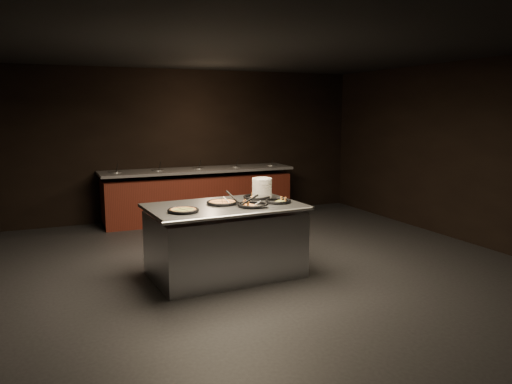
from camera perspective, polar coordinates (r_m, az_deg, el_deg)
room at (r=6.30m, az=2.73°, el=3.27°), size 7.02×8.02×2.92m
salad_bar at (r=9.74m, az=-6.55°, el=-0.65°), size 3.70×0.83×1.18m
serving_counter at (r=6.46m, az=-3.55°, el=-5.70°), size 1.99×1.34×0.92m
plate_stack at (r=6.85m, az=0.69°, el=0.45°), size 0.27×0.27×0.27m
pan_veggie_whole at (r=5.97m, az=-8.32°, el=-2.09°), size 0.38×0.38×0.04m
pan_cheese_whole at (r=6.42m, az=-3.88°, el=-1.20°), size 0.40×0.40×0.04m
pan_cheese_slices_a at (r=6.81m, az=0.08°, el=-0.58°), size 0.37×0.37×0.04m
pan_cheese_slices_b at (r=6.25m, az=-0.38°, el=-1.48°), size 0.39×0.39×0.04m
pan_veggie_slices at (r=6.51m, az=2.54°, el=-1.05°), size 0.34×0.34×0.04m
server_left at (r=6.35m, az=-3.07°, el=-0.73°), size 0.25×0.31×0.18m
server_right at (r=6.10m, az=-0.28°, el=-1.12°), size 0.35×0.11×0.17m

